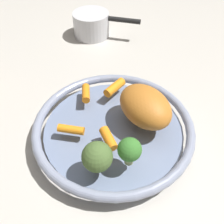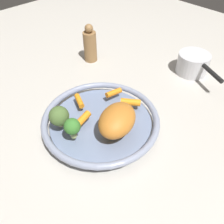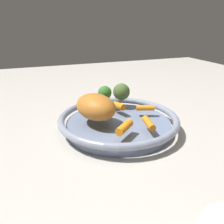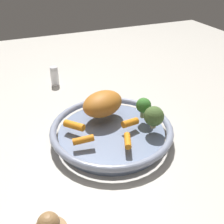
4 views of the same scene
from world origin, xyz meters
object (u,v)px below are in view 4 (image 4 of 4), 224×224
at_px(baby_carrot_near_rim, 130,123).
at_px(salt_shaker, 55,76).
at_px(serving_bowl, 112,132).
at_px(baby_carrot_left, 74,125).
at_px(baby_carrot_right, 128,141).
at_px(broccoli_floret_large, 144,106).
at_px(broccoli_floret_mid, 154,116).
at_px(baby_carrot_center, 83,140).
at_px(roast_chicken_piece, 103,104).

xyz_separation_m(baby_carrot_near_rim, salt_shaker, (0.12, -0.45, -0.02)).
bearing_deg(serving_bowl, baby_carrot_left, -14.35).
bearing_deg(serving_bowl, baby_carrot_right, 94.18).
bearing_deg(broccoli_floret_large, baby_carrot_near_rim, 25.86).
relative_size(baby_carrot_near_rim, baby_carrot_left, 0.82).
distance_m(broccoli_floret_mid, broccoli_floret_large, 0.06).
distance_m(broccoli_floret_large, salt_shaker, 0.46).
height_order(baby_carrot_near_rim, broccoli_floret_large, broccoli_floret_large).
relative_size(baby_carrot_left, broccoli_floret_mid, 0.94).
bearing_deg(baby_carrot_left, broccoli_floret_large, 174.45).
xyz_separation_m(serving_bowl, baby_carrot_center, (0.10, 0.05, 0.03)).
height_order(baby_carrot_left, salt_shaker, salt_shaker).
bearing_deg(roast_chicken_piece, baby_carrot_left, 22.42).
distance_m(baby_carrot_near_rim, broccoli_floret_large, 0.07).
bearing_deg(broccoli_floret_mid, baby_carrot_center, -2.33).
bearing_deg(salt_shaker, baby_carrot_near_rim, 104.87).
height_order(baby_carrot_center, broccoli_floret_large, broccoli_floret_large).
distance_m(baby_carrot_center, baby_carrot_near_rim, 0.15).
xyz_separation_m(baby_carrot_near_rim, baby_carrot_left, (0.15, -0.05, 0.00)).
xyz_separation_m(serving_bowl, baby_carrot_right, (-0.01, 0.09, 0.03)).
bearing_deg(baby_carrot_center, baby_carrot_left, -86.90).
bearing_deg(salt_shaker, baby_carrot_center, 86.62).
distance_m(baby_carrot_left, broccoli_floret_large, 0.21).
bearing_deg(salt_shaker, baby_carrot_right, 98.49).
distance_m(serving_bowl, baby_carrot_near_rim, 0.06).
bearing_deg(baby_carrot_left, baby_carrot_near_rim, 162.53).
distance_m(roast_chicken_piece, baby_carrot_left, 0.12).
relative_size(baby_carrot_right, broccoli_floret_large, 0.88).
bearing_deg(serving_bowl, roast_chicken_piece, -90.90).
xyz_separation_m(roast_chicken_piece, baby_carrot_right, (-0.01, 0.16, -0.03)).
height_order(baby_carrot_center, baby_carrot_left, baby_carrot_left).
height_order(serving_bowl, roast_chicken_piece, roast_chicken_piece).
bearing_deg(baby_carrot_right, salt_shaker, -81.51).
distance_m(baby_carrot_center, baby_carrot_right, 0.12).
bearing_deg(roast_chicken_piece, baby_carrot_right, 92.01).
relative_size(serving_bowl, baby_carrot_left, 5.76).
xyz_separation_m(serving_bowl, broccoli_floret_large, (-0.11, -0.01, 0.06)).
distance_m(baby_carrot_right, broccoli_floret_mid, 0.11).
xyz_separation_m(roast_chicken_piece, salt_shaker, (0.07, -0.36, -0.05)).
bearing_deg(broccoli_floret_large, baby_carrot_right, 45.08).
xyz_separation_m(broccoli_floret_mid, broccoli_floret_large, (0.00, -0.06, 0.00)).
height_order(serving_bowl, baby_carrot_near_rim, baby_carrot_near_rim).
relative_size(roast_chicken_piece, broccoli_floret_mid, 2.02).
bearing_deg(baby_carrot_right, serving_bowl, -85.82).
xyz_separation_m(baby_carrot_left, broccoli_floret_large, (-0.21, 0.02, 0.03)).
bearing_deg(salt_shaker, serving_bowl, 99.41).
bearing_deg(baby_carrot_center, baby_carrot_right, 155.92).
distance_m(baby_carrot_right, salt_shaker, 0.53).
bearing_deg(baby_carrot_center, roast_chicken_piece, -131.18).
distance_m(baby_carrot_left, baby_carrot_right, 0.16).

